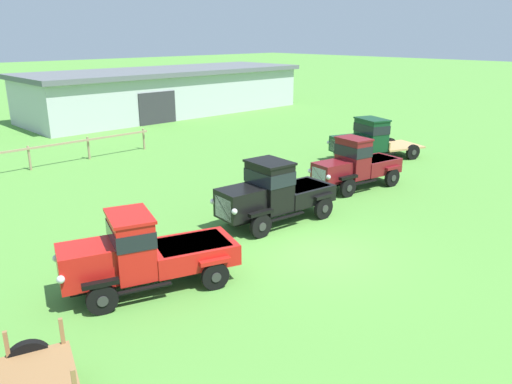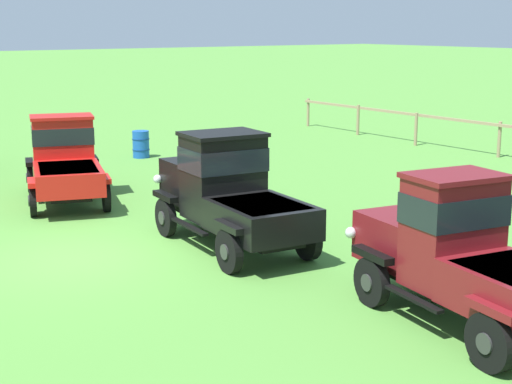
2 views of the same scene
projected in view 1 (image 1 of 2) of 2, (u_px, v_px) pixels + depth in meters
The scene contains 6 objects.
ground_plane at pixel (318, 252), 15.80m from camera, with size 240.00×240.00×0.00m, color #518E38.
farm_shed at pixel (168, 91), 42.51m from camera, with size 24.20×8.26×3.76m.
vintage_truck_second_in_line at pixel (143, 252), 13.26m from camera, with size 4.95×3.04×2.17m.
vintage_truck_midrow_center at pixel (273, 192), 17.95m from camera, with size 4.84×2.32×2.33m.
vintage_truck_far_side at pixel (356, 164), 22.05m from camera, with size 4.65×2.34×2.30m.
vintage_truck_back_of_row at pixel (368, 139), 26.99m from camera, with size 5.58×3.51×2.26m.
Camera 1 is at (-11.42, -9.11, 6.62)m, focal length 35.00 mm.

